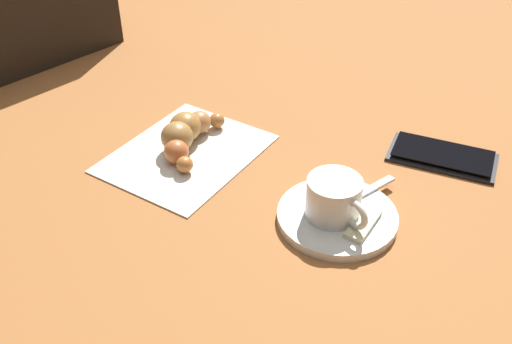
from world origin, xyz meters
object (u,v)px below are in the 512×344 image
object	(u,v)px
napkin	(186,153)
laptop_bag	(12,8)
croissant	(185,134)
sugar_packet	(363,224)
teaspoon	(340,205)
espresso_cup	(335,198)
saucer	(337,217)
cell_phone	(442,156)

from	to	relation	value
napkin	laptop_bag	xyz separation A→B (m)	(0.38, -0.12, 0.09)
croissant	laptop_bag	distance (m)	0.39
laptop_bag	napkin	bearing A→B (deg)	90.28
sugar_packet	teaspoon	bearing A→B (deg)	64.34
napkin	laptop_bag	world-z (taller)	laptop_bag
espresso_cup	laptop_bag	distance (m)	0.62
saucer	espresso_cup	bearing A→B (deg)	47.49
espresso_cup	croissant	distance (m)	0.23
laptop_bag	sugar_packet	bearing A→B (deg)	92.79
espresso_cup	sugar_packet	size ratio (longest dim) A/B	1.35
espresso_cup	napkin	distance (m)	0.22
croissant	cell_phone	distance (m)	0.33
teaspoon	napkin	bearing A→B (deg)	-7.91
saucer	laptop_bag	size ratio (longest dim) A/B	0.42
espresso_cup	cell_phone	bearing A→B (deg)	-116.93
saucer	croissant	xyz separation A→B (m)	(0.22, -0.05, 0.02)
sugar_packet	croissant	world-z (taller)	croissant
laptop_bag	cell_phone	bearing A→B (deg)	108.63
sugar_packet	napkin	world-z (taller)	sugar_packet
cell_phone	laptop_bag	world-z (taller)	laptop_bag
teaspoon	laptop_bag	size ratio (longest dim) A/B	0.37
saucer	napkin	size ratio (longest dim) A/B	0.67
sugar_packet	espresso_cup	bearing A→B (deg)	89.42
teaspoon	napkin	distance (m)	0.22
espresso_cup	laptop_bag	size ratio (longest dim) A/B	0.24
saucer	sugar_packet	size ratio (longest dim) A/B	2.34
croissant	laptop_bag	size ratio (longest dim) A/B	0.44
napkin	croissant	bearing A→B (deg)	-57.51
teaspoon	sugar_packet	distance (m)	0.04
teaspoon	sugar_packet	world-z (taller)	teaspoon
teaspoon	sugar_packet	size ratio (longest dim) A/B	2.08
croissant	laptop_bag	xyz separation A→B (m)	(0.37, -0.11, 0.07)
teaspoon	cell_phone	world-z (taller)	teaspoon
saucer	teaspoon	distance (m)	0.01
sugar_packet	cell_phone	xyz separation A→B (m)	(-0.05, -0.18, -0.01)
espresso_cup	croissant	xyz separation A→B (m)	(0.22, -0.06, -0.01)
saucer	espresso_cup	world-z (taller)	espresso_cup
saucer	napkin	bearing A→B (deg)	-10.91
sugar_packet	laptop_bag	world-z (taller)	laptop_bag
espresso_cup	cell_phone	distance (m)	0.20
saucer	espresso_cup	xyz separation A→B (m)	(0.00, 0.00, 0.03)
saucer	laptop_bag	bearing A→B (deg)	-15.47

